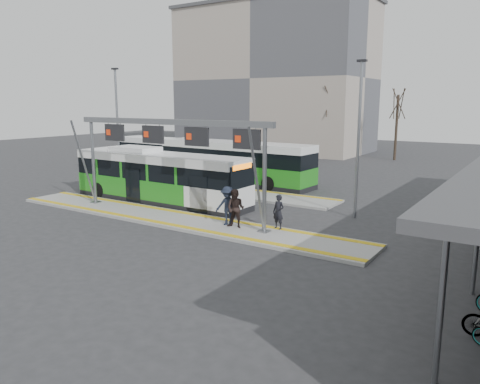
# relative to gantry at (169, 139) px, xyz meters

# --- Properties ---
(ground) EXTENTS (120.00, 120.00, 0.00)m
(ground) POSITION_rel_gantry_xyz_m (0.35, -0.25, -4.30)
(ground) COLOR #2D2D30
(ground) RESTS_ON ground
(platform_main) EXTENTS (22.00, 3.00, 0.15)m
(platform_main) POSITION_rel_gantry_xyz_m (0.35, -0.25, -4.22)
(platform_main) COLOR gray
(platform_main) RESTS_ON ground
(platform_second) EXTENTS (20.00, 3.00, 0.15)m
(platform_second) POSITION_rel_gantry_xyz_m (-3.65, 7.75, -4.22)
(platform_second) COLOR gray
(platform_second) RESTS_ON ground
(tactile_main) EXTENTS (22.00, 2.65, 0.02)m
(tactile_main) POSITION_rel_gantry_xyz_m (0.35, -0.25, -4.14)
(tactile_main) COLOR gold
(tactile_main) RESTS_ON platform_main
(tactile_second) EXTENTS (20.00, 0.35, 0.02)m
(tactile_second) POSITION_rel_gantry_xyz_m (-3.65, 8.90, -4.14)
(tactile_second) COLOR gold
(tactile_second) RESTS_ON platform_second
(gantry) EXTENTS (13.00, 1.68, 5.20)m
(gantry) POSITION_rel_gantry_xyz_m (0.00, 0.00, 0.00)
(gantry) COLOR slate
(gantry) RESTS_ON platform_main
(apartment_block) EXTENTS (24.50, 12.50, 18.40)m
(apartment_block) POSITION_rel_gantry_xyz_m (-13.65, 35.75, 4.91)
(apartment_block) COLOR gray
(apartment_block) RESTS_ON ground
(hero_bus) EXTENTS (12.44, 2.76, 3.41)m
(hero_bus) POSITION_rel_gantry_xyz_m (-3.38, 2.79, -2.74)
(hero_bus) COLOR black
(hero_bus) RESTS_ON ground
(bg_bus_green) EXTENTS (12.97, 3.25, 3.22)m
(bg_bus_green) POSITION_rel_gantry_xyz_m (-3.35, 11.24, -2.71)
(bg_bus_green) COLOR black
(bg_bus_green) RESTS_ON ground
(bg_bus_blue) EXTENTS (11.34, 3.21, 2.92)m
(bg_bus_blue) POSITION_rel_gantry_xyz_m (-12.47, 13.90, -2.86)
(bg_bus_blue) COLOR black
(bg_bus_blue) RESTS_ON ground
(passenger_a) EXTENTS (0.68, 0.51, 1.70)m
(passenger_a) POSITION_rel_gantry_xyz_m (6.18, 0.85, -3.30)
(passenger_a) COLOR black
(passenger_a) RESTS_ON platform_main
(passenger_b) EXTENTS (1.02, 0.84, 1.90)m
(passenger_b) POSITION_rel_gantry_xyz_m (4.29, -0.06, -3.20)
(passenger_b) COLOR black
(passenger_b) RESTS_ON platform_main
(passenger_c) EXTENTS (1.37, 0.92, 1.96)m
(passenger_c) POSITION_rel_gantry_xyz_m (3.71, 0.09, -3.17)
(passenger_c) COLOR black
(passenger_c) RESTS_ON platform_main
(tree_left) EXTENTS (1.40, 1.40, 8.25)m
(tree_left) POSITION_rel_gantry_xyz_m (-3.54, 30.33, 1.95)
(tree_left) COLOR #382B21
(tree_left) RESTS_ON ground
(tree_mid) EXTENTS (1.40, 1.40, 7.93)m
(tree_mid) POSITION_rel_gantry_xyz_m (2.93, 33.14, 1.71)
(tree_mid) COLOR #382B21
(tree_mid) RESTS_ON ground
(tree_far) EXTENTS (1.40, 1.40, 8.49)m
(tree_far) POSITION_rel_gantry_xyz_m (-24.11, 32.35, 2.14)
(tree_far) COLOR #382B21
(tree_far) RESTS_ON ground
(lamp_west) EXTENTS (0.50, 0.25, 8.59)m
(lamp_west) POSITION_rel_gantry_xyz_m (-9.37, 5.01, 0.24)
(lamp_west) COLOR slate
(lamp_west) RESTS_ON ground
(lamp_east) EXTENTS (0.50, 0.25, 8.37)m
(lamp_east) POSITION_rel_gantry_xyz_m (8.33, 5.60, 0.13)
(lamp_east) COLOR slate
(lamp_east) RESTS_ON ground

